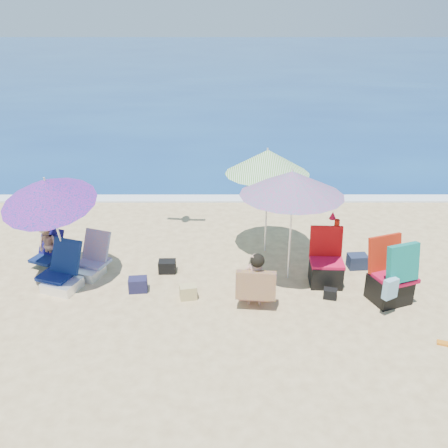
{
  "coord_description": "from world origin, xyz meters",
  "views": [
    {
      "loc": [
        -0.31,
        -6.88,
        4.57
      ],
      "look_at": [
        -0.3,
        1.0,
        1.1
      ],
      "focal_mm": 39.25,
      "sensor_mm": 36.0,
      "label": 1
    }
  ],
  "objects_px": {
    "person_left": "(48,246)",
    "umbrella_turquoise": "(292,183)",
    "chair_rainbow": "(91,263)",
    "camp_chair_right": "(391,280)",
    "chair_navy": "(62,276)",
    "umbrella_striped": "(268,162)",
    "furled_umbrella": "(334,241)",
    "umbrella_blue": "(46,191)",
    "person_center": "(255,281)",
    "camp_chair_left": "(326,268)"
  },
  "relations": [
    {
      "from": "person_left",
      "to": "umbrella_turquoise",
      "type": "bearing_deg",
      "value": -6.02
    },
    {
      "from": "chair_rainbow",
      "to": "camp_chair_right",
      "type": "relative_size",
      "value": 0.77
    },
    {
      "from": "chair_rainbow",
      "to": "chair_navy",
      "type": "bearing_deg",
      "value": -127.82
    },
    {
      "from": "umbrella_striped",
      "to": "furled_umbrella",
      "type": "bearing_deg",
      "value": -38.86
    },
    {
      "from": "umbrella_striped",
      "to": "umbrella_blue",
      "type": "relative_size",
      "value": 1.0
    },
    {
      "from": "chair_rainbow",
      "to": "person_center",
      "type": "height_order",
      "value": "person_center"
    },
    {
      "from": "umbrella_striped",
      "to": "chair_navy",
      "type": "relative_size",
      "value": 2.38
    },
    {
      "from": "umbrella_striped",
      "to": "chair_navy",
      "type": "distance_m",
      "value": 4.32
    },
    {
      "from": "furled_umbrella",
      "to": "person_left",
      "type": "relative_size",
      "value": 1.4
    },
    {
      "from": "chair_navy",
      "to": "umbrella_blue",
      "type": "bearing_deg",
      "value": 135.19
    },
    {
      "from": "umbrella_turquoise",
      "to": "person_left",
      "type": "bearing_deg",
      "value": 173.98
    },
    {
      "from": "camp_chair_right",
      "to": "person_center",
      "type": "distance_m",
      "value": 2.29
    },
    {
      "from": "umbrella_striped",
      "to": "camp_chair_right",
      "type": "distance_m",
      "value": 3.1
    },
    {
      "from": "umbrella_turquoise",
      "to": "chair_navy",
      "type": "relative_size",
      "value": 2.6
    },
    {
      "from": "chair_navy",
      "to": "chair_rainbow",
      "type": "distance_m",
      "value": 0.63
    },
    {
      "from": "chair_navy",
      "to": "chair_rainbow",
      "type": "relative_size",
      "value": 1.02
    },
    {
      "from": "umbrella_blue",
      "to": "chair_rainbow",
      "type": "xyz_separation_m",
      "value": [
        0.45,
        0.43,
        -1.59
      ]
    },
    {
      "from": "chair_navy",
      "to": "camp_chair_left",
      "type": "distance_m",
      "value": 4.72
    },
    {
      "from": "camp_chair_right",
      "to": "person_left",
      "type": "distance_m",
      "value": 6.33
    },
    {
      "from": "umbrella_striped",
      "to": "person_center",
      "type": "distance_m",
      "value": 2.49
    },
    {
      "from": "umbrella_blue",
      "to": "chair_rainbow",
      "type": "relative_size",
      "value": 2.44
    },
    {
      "from": "furled_umbrella",
      "to": "person_center",
      "type": "xyz_separation_m",
      "value": [
        -1.5,
        -1.05,
        -0.21
      ]
    },
    {
      "from": "person_center",
      "to": "person_left",
      "type": "xyz_separation_m",
      "value": [
        -3.9,
        1.43,
        -0.06
      ]
    },
    {
      "from": "umbrella_turquoise",
      "to": "chair_rainbow",
      "type": "height_order",
      "value": "umbrella_turquoise"
    },
    {
      "from": "umbrella_blue",
      "to": "furled_umbrella",
      "type": "bearing_deg",
      "value": 4.27
    },
    {
      "from": "umbrella_turquoise",
      "to": "person_center",
      "type": "xyz_separation_m",
      "value": [
        -0.66,
        -0.95,
        -1.37
      ]
    },
    {
      "from": "camp_chair_right",
      "to": "chair_navy",
      "type": "bearing_deg",
      "value": 175.04
    },
    {
      "from": "chair_navy",
      "to": "person_center",
      "type": "xyz_separation_m",
      "value": [
        3.4,
        -0.61,
        0.25
      ]
    },
    {
      "from": "umbrella_turquoise",
      "to": "person_center",
      "type": "height_order",
      "value": "umbrella_turquoise"
    },
    {
      "from": "camp_chair_left",
      "to": "camp_chair_right",
      "type": "bearing_deg",
      "value": -32.49
    },
    {
      "from": "umbrella_blue",
      "to": "furled_umbrella",
      "type": "relative_size",
      "value": 1.76
    },
    {
      "from": "chair_navy",
      "to": "chair_rainbow",
      "type": "xyz_separation_m",
      "value": [
        0.39,
        0.5,
        -0.01
      ]
    },
    {
      "from": "furled_umbrella",
      "to": "person_left",
      "type": "height_order",
      "value": "furled_umbrella"
    },
    {
      "from": "umbrella_blue",
      "to": "person_left",
      "type": "xyz_separation_m",
      "value": [
        -0.43,
        0.75,
        -1.38
      ]
    },
    {
      "from": "camp_chair_left",
      "to": "furled_umbrella",
      "type": "bearing_deg",
      "value": 60.05
    },
    {
      "from": "umbrella_striped",
      "to": "furled_umbrella",
      "type": "xyz_separation_m",
      "value": [
        1.18,
        -0.95,
        -1.22
      ]
    },
    {
      "from": "chair_rainbow",
      "to": "person_left",
      "type": "height_order",
      "value": "person_left"
    },
    {
      "from": "furled_umbrella",
      "to": "chair_navy",
      "type": "relative_size",
      "value": 1.35
    },
    {
      "from": "furled_umbrella",
      "to": "chair_navy",
      "type": "bearing_deg",
      "value": -174.88
    },
    {
      "from": "umbrella_blue",
      "to": "person_left",
      "type": "distance_m",
      "value": 1.63
    },
    {
      "from": "umbrella_blue",
      "to": "umbrella_striped",
      "type": "bearing_deg",
      "value": 19.23
    },
    {
      "from": "umbrella_blue",
      "to": "person_center",
      "type": "height_order",
      "value": "umbrella_blue"
    },
    {
      "from": "umbrella_striped",
      "to": "chair_rainbow",
      "type": "distance_m",
      "value": 3.85
    },
    {
      "from": "umbrella_blue",
      "to": "chair_rainbow",
      "type": "height_order",
      "value": "umbrella_blue"
    },
    {
      "from": "chair_rainbow",
      "to": "camp_chair_left",
      "type": "relative_size",
      "value": 0.88
    },
    {
      "from": "chair_navy",
      "to": "chair_rainbow",
      "type": "bearing_deg",
      "value": 52.18
    },
    {
      "from": "person_center",
      "to": "person_left",
      "type": "height_order",
      "value": "person_center"
    },
    {
      "from": "furled_umbrella",
      "to": "umbrella_blue",
      "type": "bearing_deg",
      "value": -175.73
    },
    {
      "from": "chair_rainbow",
      "to": "person_left",
      "type": "bearing_deg",
      "value": 159.7
    },
    {
      "from": "camp_chair_left",
      "to": "camp_chair_right",
      "type": "height_order",
      "value": "camp_chair_right"
    }
  ]
}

